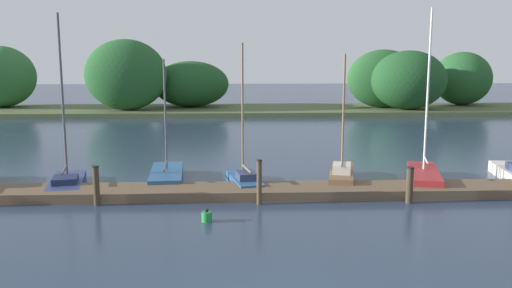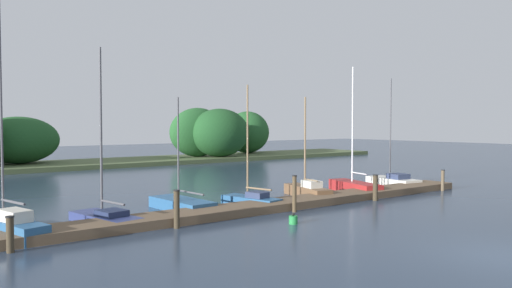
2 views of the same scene
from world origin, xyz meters
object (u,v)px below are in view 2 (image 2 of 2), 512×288
mooring_piling_1 (177,209)px  sailboat_4 (306,190)px  sailboat_6 (392,180)px  sailboat_0 (6,224)px  mooring_piling_3 (375,188)px  channel_buoy_0 (293,220)px  sailboat_5 (353,186)px  mooring_piling_0 (10,234)px  sailboat_2 (180,204)px  mooring_piling_2 (294,194)px  mooring_piling_4 (443,180)px  sailboat_3 (250,199)px  sailboat_1 (104,215)px

mooring_piling_1 → sailboat_4: bearing=17.7°
sailboat_4 → sailboat_6: (7.52, 0.33, -0.05)m
sailboat_0 → mooring_piling_3: (16.36, -2.47, 0.22)m
sailboat_0 → channel_buoy_0: sailboat_0 is taller
sailboat_5 → mooring_piling_0: (-18.20, -2.79, 0.20)m
sailboat_2 → mooring_piling_2: size_ratio=3.13×
sailboat_5 → mooring_piling_4: (4.50, -2.74, 0.25)m
sailboat_3 → channel_buoy_0: size_ratio=13.03×
sailboat_3 → mooring_piling_0: size_ratio=5.13×
sailboat_3 → mooring_piling_0: (-10.84, -2.61, 0.24)m
sailboat_1 → sailboat_3: bearing=-100.9°
mooring_piling_4 → channel_buoy_0: mooring_piling_4 is taller
sailboat_2 → mooring_piling_1: 4.05m
sailboat_6 → channel_buoy_0: (-12.81, -5.27, -0.16)m
sailboat_0 → sailboat_2: bearing=-95.5°
sailboat_6 → mooring_piling_1: 17.08m
mooring_piling_3 → channel_buoy_0: (-7.12, -1.89, -0.49)m
sailboat_1 → channel_buoy_0: sailboat_1 is taller
sailboat_0 → mooring_piling_0: 2.49m
sailboat_5 → sailboat_6: size_ratio=1.06×
mooring_piling_0 → mooring_piling_3: (16.71, -0.01, 0.10)m
sailboat_1 → channel_buoy_0: bearing=-139.0°
sailboat_4 → channel_buoy_0: (-5.29, -4.95, -0.21)m
mooring_piling_2 → sailboat_1: bearing=160.9°
sailboat_5 → mooring_piling_4: 5.27m
mooring_piling_3 → sailboat_4: bearing=120.9°
sailboat_2 → sailboat_6: sailboat_6 is taller
mooring_piling_4 → sailboat_3: bearing=167.8°
sailboat_6 → sailboat_2: bearing=97.6°
sailboat_1 → mooring_piling_3: 13.14m
mooring_piling_3 → channel_buoy_0: 7.38m
channel_buoy_0 → sailboat_4: bearing=43.1°
sailboat_2 → mooring_piling_0: sailboat_2 is taller
mooring_piling_0 → mooring_piling_2: 11.35m
sailboat_0 → mooring_piling_4: sailboat_0 is taller
mooring_piling_4 → sailboat_0: bearing=173.8°
sailboat_1 → mooring_piling_4: bearing=-108.5°
mooring_piling_3 → channel_buoy_0: bearing=-165.2°
channel_buoy_0 → sailboat_5: bearing=28.5°
mooring_piling_4 → sailboat_6: bearing=95.0°
mooring_piling_1 → sailboat_5: bearing=12.1°
sailboat_4 → mooring_piling_4: bearing=-98.8°
sailboat_5 → mooring_piling_1: (-12.56, -2.68, 0.36)m
mooring_piling_2 → mooring_piling_4: bearing=0.1°
sailboat_2 → sailboat_4: size_ratio=0.96×
sailboat_6 → mooring_piling_4: 3.36m
sailboat_1 → sailboat_6: (18.56, 0.75, 0.01)m
sailboat_5 → mooring_piling_1: 12.85m
mooring_piling_0 → mooring_piling_1: mooring_piling_1 is taller
mooring_piling_0 → mooring_piling_3: mooring_piling_3 is taller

